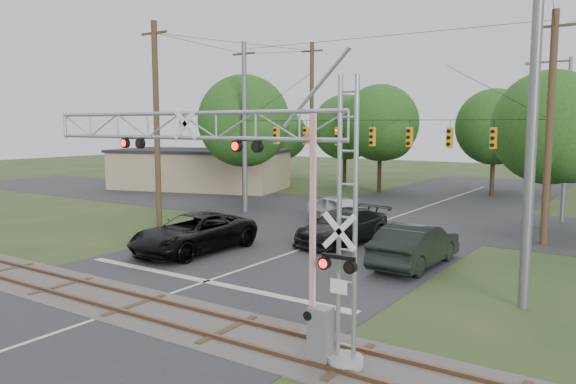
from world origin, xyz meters
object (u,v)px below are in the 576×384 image
Objects in this scene: commercial_building at (200,169)px; car_dark at (343,227)px; traffic_signal_span at (386,131)px; pickup_black at (194,233)px; sedan_silver at (341,210)px; streetlight at (563,131)px; crossing_gantry at (237,181)px.

car_dark is at bearing -47.90° from commercial_building.
traffic_signal_span is 7.16m from car_dark.
sedan_silver is at bearing 79.55° from pickup_black.
traffic_signal_span is at bearing 68.09° from pickup_black.
traffic_signal_span is at bearing -136.80° from streetlight.
sedan_silver is 14.37m from streetlight.
sedan_silver is at bearing -142.42° from streetlight.
crossing_gantry is 1.14× the size of streetlight.
commercial_building is at bearing 156.54° from car_dark.
traffic_signal_span reaches higher than commercial_building.
traffic_signal_span is 24.97m from commercial_building.
pickup_black is 0.65× the size of streetlight.
car_dark is 0.34× the size of commercial_building.
car_dark is at bearing -121.93° from streetlight.
crossing_gantry is 0.66× the size of commercial_building.
car_dark reaches higher than sedan_silver.
commercial_building reaches higher than pickup_black.
car_dark is 5.42m from sedan_silver.
car_dark is 0.59× the size of streetlight.
crossing_gantry reaches higher than pickup_black.
traffic_signal_span is at bearing 99.39° from car_dark.
commercial_building is at bearing 87.03° from sedan_silver.
traffic_signal_span is 3.83× the size of sedan_silver.
sedan_silver is at bearing 109.79° from crossing_gantry.
commercial_building is 31.39m from streetlight.
crossing_gantry reaches higher than car_dark.
traffic_signal_span is (-3.83, 18.36, 1.19)m from crossing_gantry.
streetlight is (31.13, -1.39, 3.76)m from commercial_building.
sedan_silver is 0.50× the size of streetlight.
traffic_signal_span is 1.11× the size of commercial_building.
crossing_gantry is 19.23m from sedan_silver.
streetlight is at bearing 56.97° from pickup_black.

